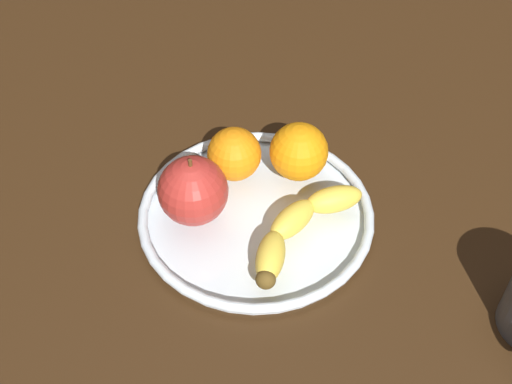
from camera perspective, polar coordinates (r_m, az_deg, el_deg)
ground_plane at (r=81.43cm, az=0.00°, el=-3.27°), size 161.73×161.73×4.00cm
fruit_bowl at (r=79.21cm, az=0.00°, el=-1.92°), size 28.01×28.01×1.80cm
banana at (r=74.90cm, az=3.65°, el=-2.99°), size 18.33×9.51×3.13cm
apple at (r=75.36cm, az=-5.41°, el=0.10°), size 8.07×8.07×8.87cm
orange_front_right at (r=80.37cm, az=-1.88°, el=3.27°), size 6.59×6.59×6.59cm
orange_back_right at (r=80.39cm, az=3.69°, el=3.47°), size 7.14×7.14×7.14cm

